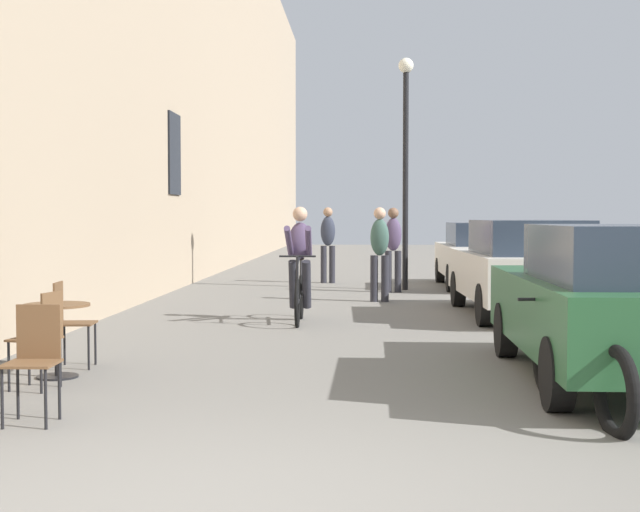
% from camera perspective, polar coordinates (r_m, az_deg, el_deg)
% --- Properties ---
extents(building_facade_left, '(0.54, 68.00, 11.90)m').
position_cam_1_polar(building_facade_left, '(19.51, -10.14, 15.52)').
color(building_facade_left, tan).
rests_on(building_facade_left, ground_plane).
extents(cafe_chair_near_toward_street, '(0.39, 0.39, 0.89)m').
position_cam_1_polar(cafe_chair_near_toward_street, '(7.13, -17.88, -6.05)').
color(cafe_chair_near_toward_street, black).
rests_on(cafe_chair_near_toward_street, ground_plane).
extents(cafe_table_mid, '(0.64, 0.64, 0.72)m').
position_cam_1_polar(cafe_table_mid, '(9.00, -16.56, -4.23)').
color(cafe_table_mid, black).
rests_on(cafe_table_mid, ground_plane).
extents(cafe_chair_mid_toward_street, '(0.45, 0.45, 0.89)m').
position_cam_1_polar(cafe_chair_mid_toward_street, '(8.41, -17.43, -4.73)').
color(cafe_chair_mid_toward_street, black).
rests_on(cafe_chair_mid_toward_street, ground_plane).
extents(cafe_chair_mid_toward_wall, '(0.41, 0.41, 0.89)m').
position_cam_1_polar(cafe_chair_mid_toward_wall, '(9.56, -15.85, -3.84)').
color(cafe_chair_mid_toward_wall, black).
rests_on(cafe_chair_mid_toward_wall, ground_plane).
extents(cyclist_on_bicycle, '(0.52, 1.76, 1.74)m').
position_cam_1_polar(cyclist_on_bicycle, '(13.17, -1.31, -0.73)').
color(cyclist_on_bicycle, black).
rests_on(cyclist_on_bicycle, ground_plane).
extents(pedestrian_near, '(0.36, 0.27, 1.73)m').
position_cam_1_polar(pedestrian_near, '(16.24, 3.85, 0.48)').
color(pedestrian_near, '#26262D').
rests_on(pedestrian_near, ground_plane).
extents(pedestrian_mid, '(0.35, 0.25, 1.74)m').
position_cam_1_polar(pedestrian_mid, '(18.27, 4.73, 0.73)').
color(pedestrian_mid, '#26262D').
rests_on(pedestrian_mid, ground_plane).
extents(pedestrian_far, '(0.34, 0.25, 1.77)m').
position_cam_1_polar(pedestrian_far, '(20.75, 0.51, 1.01)').
color(pedestrian_far, '#26262D').
rests_on(pedestrian_far, ground_plane).
extents(street_lamp, '(0.32, 0.32, 4.90)m').
position_cam_1_polar(street_lamp, '(18.97, 5.53, 7.22)').
color(street_lamp, black).
rests_on(street_lamp, ground_plane).
extents(parked_car_nearest, '(1.82, 4.21, 1.49)m').
position_cam_1_polar(parked_car_nearest, '(8.77, 18.45, -2.77)').
color(parked_car_nearest, '#23512D').
rests_on(parked_car_nearest, ground_plane).
extents(parked_car_second, '(1.89, 4.29, 1.51)m').
position_cam_1_polar(parked_car_second, '(14.21, 12.90, -0.66)').
color(parked_car_second, beige).
rests_on(parked_car_second, ground_plane).
extents(parked_car_third, '(1.70, 4.01, 1.43)m').
position_cam_1_polar(parked_car_third, '(19.79, 10.28, 0.14)').
color(parked_car_third, beige).
rests_on(parked_car_third, ground_plane).
extents(parked_motorcycle, '(0.62, 2.14, 0.92)m').
position_cam_1_polar(parked_motorcycle, '(7.41, 16.35, -6.57)').
color(parked_motorcycle, black).
rests_on(parked_motorcycle, ground_plane).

